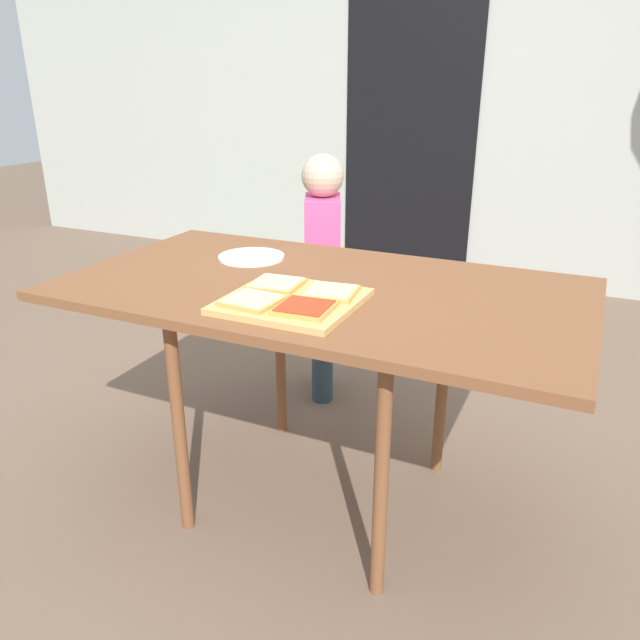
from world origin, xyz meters
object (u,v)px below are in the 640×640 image
at_px(cutting_board, 290,301).
at_px(dining_table, 321,302).
at_px(pizza_slice_near_left, 253,300).
at_px(pizza_slice_far_left, 276,284).
at_px(plate_white_left, 251,257).
at_px(pizza_slice_near_right, 305,308).
at_px(pizza_slice_far_right, 331,292).
at_px(child_left, 323,264).
at_px(garden_hose_coil, 199,265).

bearing_deg(cutting_board, dining_table, 88.59).
relative_size(dining_table, pizza_slice_near_left, 10.31).
xyz_separation_m(cutting_board, pizza_slice_near_left, (-0.07, -0.07, 0.02)).
relative_size(dining_table, pizza_slice_far_left, 10.27).
height_order(pizza_slice_near_left, plate_white_left, pizza_slice_near_left).
bearing_deg(pizza_slice_near_right, cutting_board, 138.69).
distance_m(pizza_slice_far_right, child_left, 0.88).
bearing_deg(cutting_board, child_left, 109.06).
distance_m(pizza_slice_near_left, garden_hose_coil, 3.05).
height_order(cutting_board, pizza_slice_far_left, pizza_slice_far_left).
bearing_deg(child_left, cutting_board, -70.94).
bearing_deg(dining_table, child_left, 114.11).
height_order(pizza_slice_far_right, plate_white_left, pizza_slice_far_right).
height_order(plate_white_left, child_left, child_left).
bearing_deg(pizza_slice_far_left, garden_hose_coil, 130.59).
bearing_deg(garden_hose_coil, dining_table, -46.62).
xyz_separation_m(cutting_board, child_left, (-0.29, 0.85, -0.16)).
height_order(pizza_slice_near_right, garden_hose_coil, pizza_slice_near_right).
xyz_separation_m(dining_table, child_left, (-0.30, 0.67, -0.10)).
height_order(pizza_slice_near_right, plate_white_left, pizza_slice_near_right).
xyz_separation_m(dining_table, cutting_board, (-0.00, -0.18, 0.06)).
distance_m(cutting_board, child_left, 0.91).
xyz_separation_m(pizza_slice_far_right, plate_white_left, (-0.41, 0.27, -0.02)).
xyz_separation_m(cutting_board, pizza_slice_far_left, (-0.08, 0.07, 0.02)).
height_order(cutting_board, plate_white_left, cutting_board).
xyz_separation_m(pizza_slice_near_left, plate_white_left, (-0.25, 0.41, -0.02)).
relative_size(pizza_slice_near_right, pizza_slice_far_left, 0.99).
bearing_deg(child_left, dining_table, -65.89).
relative_size(dining_table, garden_hose_coil, 4.37).
bearing_deg(pizza_slice_far_left, plate_white_left, 132.02).
distance_m(pizza_slice_near_right, child_left, 1.00).
relative_size(dining_table, plate_white_left, 6.86).
distance_m(plate_white_left, child_left, 0.53).
distance_m(pizza_slice_near_right, garden_hose_coil, 3.13).
relative_size(pizza_slice_far_left, plate_white_left, 0.67).
relative_size(pizza_slice_near_left, plate_white_left, 0.67).
distance_m(pizza_slice_far_left, garden_hose_coil, 2.93).
bearing_deg(garden_hose_coil, pizza_slice_far_right, -46.96).
bearing_deg(plate_white_left, pizza_slice_far_left, -47.98).
distance_m(cutting_board, pizza_slice_far_left, 0.11).
bearing_deg(pizza_slice_near_right, pizza_slice_near_left, -177.22).
bearing_deg(pizza_slice_far_right, pizza_slice_near_right, -93.57).
distance_m(cutting_board, pizza_slice_near_left, 0.10).
bearing_deg(pizza_slice_near_left, child_left, 103.54).
bearing_deg(pizza_slice_near_right, child_left, 111.94).
distance_m(dining_table, plate_white_left, 0.37).
relative_size(pizza_slice_near_left, garden_hose_coil, 0.42).
xyz_separation_m(pizza_slice_near_left, child_left, (-0.22, 0.92, -0.18)).
relative_size(cutting_board, garden_hose_coil, 0.99).
relative_size(pizza_slice_near_right, pizza_slice_near_left, 0.99).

